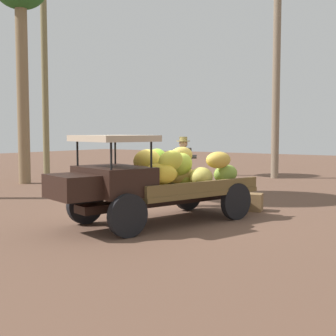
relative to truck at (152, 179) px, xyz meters
The scene contains 5 objects.
ground_plane 1.09m from the truck, behind, with size 60.00×60.00×0.00m, color brown.
truck is the anchor object (origin of this frame).
farmer 2.39m from the truck, 162.23° to the right, with size 0.53×0.46×1.78m.
wooden_crate 2.94m from the truck, 158.82° to the left, with size 0.44×0.39×0.42m, color brown.
forest_tree_6 10.54m from the truck, 111.15° to the right, with size 1.88×1.88×7.81m.
Camera 1 is at (8.15, 5.86, 1.90)m, focal length 49.67 mm.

